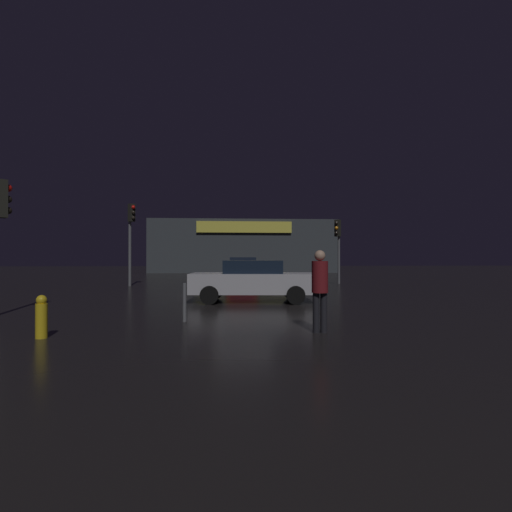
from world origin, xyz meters
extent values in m
plane|color=black|center=(0.00, 0.00, 0.00)|extent=(120.00, 120.00, 0.00)
cube|color=#33383D|center=(1.10, 27.12, 2.80)|extent=(19.82, 6.05, 5.60)
cube|color=#E5D84C|center=(1.10, 23.95, 4.73)|extent=(9.75, 0.24, 1.16)
cube|color=black|center=(-6.80, -5.79, 3.16)|extent=(0.41, 0.41, 1.03)
sphere|color=red|center=(-6.68, -5.69, 3.47)|extent=(0.20, 0.20, 0.20)
sphere|color=black|center=(-6.68, -5.69, 3.16)|extent=(0.20, 0.20, 0.20)
sphere|color=black|center=(-6.68, -5.69, 2.85)|extent=(0.20, 0.20, 0.20)
cylinder|color=#595B60|center=(-6.07, 5.56, 2.27)|extent=(0.16, 0.16, 4.54)
cube|color=black|center=(-5.95, 5.46, 4.05)|extent=(0.41, 0.41, 0.98)
sphere|color=red|center=(-5.83, 5.35, 4.35)|extent=(0.20, 0.20, 0.20)
sphere|color=black|center=(-5.83, 5.35, 4.05)|extent=(0.20, 0.20, 0.20)
sphere|color=black|center=(-5.83, 5.35, 3.76)|extent=(0.20, 0.20, 0.20)
cylinder|color=#595B60|center=(6.05, 6.67, 1.93)|extent=(0.14, 0.14, 3.86)
cube|color=black|center=(5.95, 6.56, 3.35)|extent=(0.41, 0.41, 1.01)
sphere|color=black|center=(5.84, 6.44, 3.65)|extent=(0.20, 0.20, 0.20)
sphere|color=orange|center=(5.84, 6.44, 3.35)|extent=(0.20, 0.20, 0.20)
sphere|color=black|center=(5.84, 6.44, 3.05)|extent=(0.20, 0.20, 0.20)
cube|color=#B7B7BF|center=(0.22, -2.87, 0.66)|extent=(4.50, 2.09, 0.70)
cube|color=black|center=(0.23, -2.87, 1.24)|extent=(2.16, 1.74, 0.45)
cylinder|color=black|center=(-1.29, -3.64, 0.31)|extent=(0.64, 0.27, 0.63)
cylinder|color=black|center=(-1.15, -1.88, 0.31)|extent=(0.64, 0.27, 0.63)
cylinder|color=black|center=(1.60, -3.85, 0.31)|extent=(0.64, 0.27, 0.63)
cylinder|color=black|center=(1.73, -2.10, 0.31)|extent=(0.64, 0.27, 0.63)
cube|color=#A51414|center=(0.27, 6.51, 0.67)|extent=(1.98, 4.12, 0.67)
cube|color=black|center=(0.29, 6.76, 1.30)|extent=(1.64, 1.93, 0.59)
cylinder|color=black|center=(1.01, 5.12, 0.34)|extent=(0.27, 0.69, 0.67)
cylinder|color=black|center=(-0.67, 5.25, 0.34)|extent=(0.27, 0.69, 0.67)
cylinder|color=black|center=(1.21, 7.76, 0.34)|extent=(0.27, 0.69, 0.67)
cylinder|color=black|center=(-0.47, 7.89, 0.34)|extent=(0.27, 0.69, 0.67)
cylinder|color=black|center=(1.31, -8.88, 0.42)|extent=(0.14, 0.14, 0.83)
cylinder|color=black|center=(1.15, -8.88, 0.42)|extent=(0.14, 0.14, 0.83)
cylinder|color=maroon|center=(1.23, -8.88, 1.16)|extent=(0.34, 0.34, 0.66)
sphere|color=tan|center=(1.23, -8.88, 1.61)|extent=(0.23, 0.23, 0.23)
cylinder|color=gold|center=(-4.29, -9.05, 0.34)|extent=(0.22, 0.22, 0.67)
sphere|color=gold|center=(-4.29, -9.05, 0.74)|extent=(0.20, 0.20, 0.20)
cylinder|color=#595B60|center=(-1.73, -7.23, 0.47)|extent=(0.09, 0.09, 0.95)
camera|label=1|loc=(-0.71, -17.12, 1.56)|focal=28.18mm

